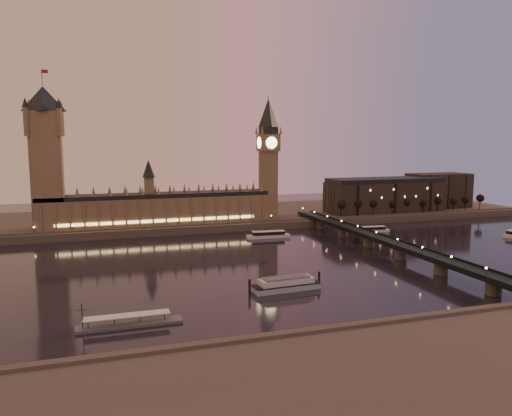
% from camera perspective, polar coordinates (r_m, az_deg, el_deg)
% --- Properties ---
extents(ground, '(700.00, 700.00, 0.00)m').
position_cam_1_polar(ground, '(301.12, -0.67, -6.30)').
color(ground, black).
rests_on(ground, ground).
extents(far_embankment, '(560.00, 130.00, 6.00)m').
position_cam_1_polar(far_embankment, '(464.33, -3.21, -0.94)').
color(far_embankment, '#423D35').
rests_on(far_embankment, ground).
extents(palace_of_westminster, '(180.00, 26.62, 52.00)m').
position_cam_1_polar(palace_of_westminster, '(405.85, -11.24, 0.33)').
color(palace_of_westminster, brown).
rests_on(palace_of_westminster, ground).
extents(victoria_tower, '(31.68, 31.68, 118.00)m').
position_cam_1_polar(victoria_tower, '(401.27, -22.87, 6.11)').
color(victoria_tower, brown).
rests_on(victoria_tower, ground).
extents(big_ben, '(17.68, 17.68, 104.00)m').
position_cam_1_polar(big_ben, '(424.06, 1.41, 6.52)').
color(big_ben, brown).
rests_on(big_ben, ground).
extents(westminster_bridge, '(13.20, 260.00, 15.30)m').
position_cam_1_polar(westminster_bridge, '(337.98, 14.36, -4.02)').
color(westminster_bridge, black).
rests_on(westminster_bridge, ground).
extents(city_block, '(155.00, 45.00, 34.00)m').
position_cam_1_polar(city_block, '(499.99, 16.43, 1.60)').
color(city_block, black).
rests_on(city_block, ground).
extents(bare_tree_0, '(6.65, 6.65, 13.52)m').
position_cam_1_polar(bare_tree_0, '(442.23, 9.72, 0.24)').
color(bare_tree_0, black).
rests_on(bare_tree_0, ground).
extents(bare_tree_1, '(6.65, 6.65, 13.52)m').
position_cam_1_polar(bare_tree_1, '(450.27, 11.62, 0.33)').
color(bare_tree_1, black).
rests_on(bare_tree_1, ground).
extents(bare_tree_2, '(6.65, 6.65, 13.52)m').
position_cam_1_polar(bare_tree_2, '(458.79, 13.45, 0.41)').
color(bare_tree_2, black).
rests_on(bare_tree_2, ground).
extents(bare_tree_3, '(6.65, 6.65, 13.52)m').
position_cam_1_polar(bare_tree_3, '(467.76, 15.21, 0.49)').
color(bare_tree_3, black).
rests_on(bare_tree_3, ground).
extents(bare_tree_4, '(6.65, 6.65, 13.52)m').
position_cam_1_polar(bare_tree_4, '(477.16, 16.90, 0.56)').
color(bare_tree_4, black).
rests_on(bare_tree_4, ground).
extents(bare_tree_5, '(6.65, 6.65, 13.52)m').
position_cam_1_polar(bare_tree_5, '(486.96, 18.53, 0.63)').
color(bare_tree_5, black).
rests_on(bare_tree_5, ground).
extents(bare_tree_6, '(6.65, 6.65, 13.52)m').
position_cam_1_polar(bare_tree_6, '(497.14, 20.09, 0.70)').
color(bare_tree_6, black).
rests_on(bare_tree_6, ground).
extents(bare_tree_7, '(6.65, 6.65, 13.52)m').
position_cam_1_polar(bare_tree_7, '(507.67, 21.59, 0.77)').
color(bare_tree_7, black).
rests_on(bare_tree_7, ground).
extents(bare_tree_8, '(6.65, 6.65, 13.52)m').
position_cam_1_polar(bare_tree_8, '(518.53, 23.03, 0.83)').
color(bare_tree_8, black).
rests_on(bare_tree_8, ground).
extents(bare_tree_9, '(6.65, 6.65, 13.52)m').
position_cam_1_polar(bare_tree_9, '(529.71, 24.40, 0.89)').
color(bare_tree_9, black).
rests_on(bare_tree_9, ground).
extents(cruise_boat_a, '(33.31, 9.52, 5.26)m').
position_cam_1_polar(cruise_boat_a, '(376.42, 1.41, -3.08)').
color(cruise_boat_a, silver).
rests_on(cruise_boat_a, ground).
extents(cruise_boat_b, '(25.42, 9.37, 4.58)m').
position_cam_1_polar(cruise_boat_b, '(411.49, 13.30, -2.40)').
color(cruise_boat_b, silver).
rests_on(cruise_boat_b, ground).
extents(moored_barge, '(38.87, 11.68, 7.14)m').
position_cam_1_polar(moored_barge, '(248.04, 3.46, -8.68)').
color(moored_barge, '#96B2BF').
rests_on(moored_barge, ground).
extents(pontoon_pier, '(41.22, 6.87, 10.99)m').
position_cam_1_polar(pontoon_pier, '(208.88, -14.28, -12.64)').
color(pontoon_pier, '#595B5E').
rests_on(pontoon_pier, ground).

